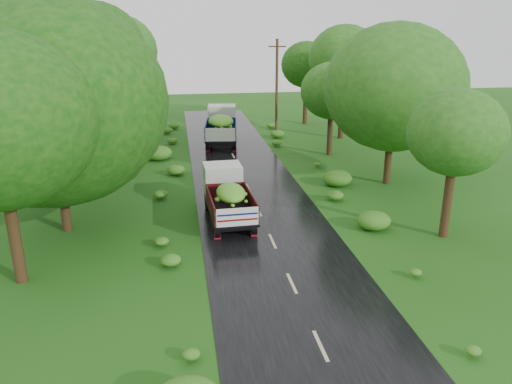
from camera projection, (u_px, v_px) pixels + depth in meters
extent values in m
plane|color=#1B4B10|center=(320.00, 346.00, 15.60)|extent=(120.00, 120.00, 0.00)
cube|color=black|center=(286.00, 271.00, 20.27)|extent=(6.50, 80.00, 0.02)
cube|color=#BFB78C|center=(321.00, 346.00, 15.59)|extent=(0.12, 1.60, 0.00)
cube|color=#BFB78C|center=(292.00, 283.00, 19.33)|extent=(0.12, 1.60, 0.00)
cube|color=#BFB78C|center=(273.00, 241.00, 23.07)|extent=(0.12, 1.60, 0.00)
cube|color=#BFB78C|center=(259.00, 211.00, 26.82)|extent=(0.12, 1.60, 0.00)
cube|color=#BFB78C|center=(248.00, 188.00, 30.56)|extent=(0.12, 1.60, 0.00)
cube|color=#BFB78C|center=(240.00, 170.00, 34.30)|extent=(0.12, 1.60, 0.00)
cube|color=#BFB78C|center=(233.00, 155.00, 38.04)|extent=(0.12, 1.60, 0.00)
cube|color=#BFB78C|center=(228.00, 144.00, 41.78)|extent=(0.12, 1.60, 0.00)
cube|color=#BFB78C|center=(223.00, 134.00, 45.52)|extent=(0.12, 1.60, 0.00)
cube|color=#BFB78C|center=(219.00, 125.00, 49.27)|extent=(0.12, 1.60, 0.00)
cube|color=#BFB78C|center=(216.00, 118.00, 53.01)|extent=(0.12, 1.60, 0.00)
cube|color=black|center=(228.00, 210.00, 25.38)|extent=(1.76, 5.12, 0.25)
cylinder|color=black|center=(208.00, 201.00, 26.96)|extent=(0.29, 0.91, 0.90)
cylinder|color=black|center=(239.00, 199.00, 27.29)|extent=(0.29, 0.91, 0.90)
cylinder|color=black|center=(214.00, 222.00, 24.19)|extent=(0.29, 0.91, 0.90)
cylinder|color=black|center=(249.00, 219.00, 24.52)|extent=(0.29, 0.91, 0.90)
cylinder|color=black|center=(217.00, 229.00, 23.33)|extent=(0.29, 0.91, 0.90)
cylinder|color=black|center=(253.00, 226.00, 23.66)|extent=(0.29, 0.91, 0.90)
cube|color=maroon|center=(217.00, 235.00, 23.11)|extent=(0.31, 0.05, 0.40)
cube|color=maroon|center=(254.00, 233.00, 23.44)|extent=(0.31, 0.05, 0.40)
cube|color=silver|center=(223.00, 180.00, 26.94)|extent=(2.05, 1.79, 1.71)
cube|color=black|center=(231.00, 213.00, 24.44)|extent=(2.23, 3.95, 0.14)
cube|color=#460F0C|center=(211.00, 204.00, 24.09)|extent=(0.23, 3.86, 0.85)
cube|color=#460F0C|center=(251.00, 202.00, 24.46)|extent=(0.23, 3.86, 0.85)
cube|color=#460F0C|center=(226.00, 191.00, 26.04)|extent=(2.07, 0.16, 0.85)
cube|color=silver|center=(237.00, 217.00, 22.52)|extent=(2.07, 0.16, 0.85)
ellipsoid|color=#3F8618|center=(231.00, 193.00, 24.10)|extent=(1.87, 3.32, 0.90)
cube|color=black|center=(222.00, 136.00, 41.49)|extent=(2.53, 6.18, 0.30)
cylinder|color=black|center=(211.00, 133.00, 43.57)|extent=(0.42, 1.09, 1.07)
cylinder|color=black|center=(234.00, 132.00, 43.65)|extent=(0.42, 1.09, 1.07)
cylinder|color=black|center=(208.00, 142.00, 40.21)|extent=(0.42, 1.09, 1.07)
cylinder|color=black|center=(234.00, 141.00, 40.29)|extent=(0.42, 1.09, 1.07)
cylinder|color=black|center=(208.00, 145.00, 39.18)|extent=(0.42, 1.09, 1.07)
cylinder|color=black|center=(234.00, 145.00, 39.26)|extent=(0.42, 1.09, 1.07)
cube|color=maroon|center=(208.00, 149.00, 38.91)|extent=(0.36, 0.08, 0.48)
cube|color=maroon|center=(234.00, 149.00, 38.99)|extent=(0.36, 0.08, 0.48)
cube|color=silver|center=(222.00, 117.00, 43.39)|extent=(2.57, 2.29, 2.03)
cube|color=black|center=(221.00, 136.00, 40.36)|extent=(2.97, 4.84, 0.17)
cube|color=navy|center=(206.00, 129.00, 40.12)|extent=(0.62, 4.56, 1.01)
cube|color=navy|center=(236.00, 129.00, 40.21)|extent=(0.62, 4.56, 1.01)
cube|color=navy|center=(222.00, 124.00, 42.30)|extent=(2.44, 0.37, 1.01)
cube|color=silver|center=(220.00, 135.00, 38.04)|extent=(2.44, 0.37, 1.01)
ellipsoid|color=#3F8618|center=(221.00, 121.00, 39.97)|extent=(2.50, 4.06, 1.07)
cylinder|color=#382616|center=(277.00, 90.00, 42.50)|extent=(0.27, 0.27, 8.39)
cube|color=#382616|center=(277.00, 47.00, 41.36)|extent=(1.46, 0.36, 0.10)
cylinder|color=black|center=(8.00, 194.00, 18.37)|extent=(0.45, 0.45, 7.21)
cylinder|color=black|center=(59.00, 160.00, 23.25)|extent=(0.45, 0.45, 7.06)
ellipsoid|color=#0D420C|center=(51.00, 102.00, 22.39)|extent=(4.58, 4.58, 4.12)
cylinder|color=black|center=(104.00, 138.00, 28.95)|extent=(0.44, 0.44, 6.58)
ellipsoid|color=#0D420C|center=(99.00, 94.00, 28.15)|extent=(3.31, 3.31, 2.98)
cylinder|color=black|center=(67.00, 116.00, 33.27)|extent=(0.46, 0.46, 7.48)
ellipsoid|color=#0D420C|center=(62.00, 72.00, 32.35)|extent=(4.12, 4.12, 3.71)
cylinder|color=black|center=(98.00, 103.00, 37.77)|extent=(0.46, 0.46, 7.69)
ellipsoid|color=#0D420C|center=(94.00, 64.00, 36.83)|extent=(3.18, 3.18, 2.86)
cylinder|color=black|center=(98.00, 89.00, 41.64)|extent=(0.49, 0.49, 8.70)
ellipsoid|color=#0D420C|center=(94.00, 48.00, 40.57)|extent=(4.07, 4.07, 3.67)
cylinder|color=black|center=(120.00, 84.00, 47.42)|extent=(0.48, 0.48, 8.14)
ellipsoid|color=#0D420C|center=(117.00, 51.00, 46.43)|extent=(3.85, 3.85, 3.46)
cylinder|color=black|center=(450.00, 179.00, 22.76)|extent=(0.42, 0.42, 5.68)
ellipsoid|color=#1E5415|center=(456.00, 132.00, 22.07)|extent=(2.95, 2.95, 2.65)
cylinder|color=black|center=(391.00, 130.00, 30.43)|extent=(0.44, 0.44, 6.78)
ellipsoid|color=#1E5415|center=(395.00, 87.00, 29.60)|extent=(4.10, 4.10, 3.69)
cylinder|color=black|center=(331.00, 119.00, 37.50)|extent=(0.41, 0.41, 5.53)
ellipsoid|color=#1E5415|center=(332.00, 91.00, 36.82)|extent=(3.06, 3.06, 2.75)
cylinder|color=black|center=(343.00, 93.00, 42.70)|extent=(0.47, 0.47, 7.79)
ellipsoid|color=#1E5415|center=(345.00, 58.00, 41.75)|extent=(3.48, 3.48, 3.13)
cylinder|color=black|center=(306.00, 91.00, 49.19)|extent=(0.44, 0.44, 6.58)
ellipsoid|color=#1E5415|center=(306.00, 65.00, 48.39)|extent=(3.15, 3.15, 2.83)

